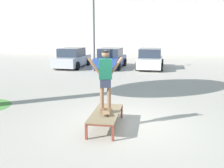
{
  "coord_description": "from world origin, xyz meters",
  "views": [
    {
      "loc": [
        0.54,
        -7.71,
        2.77
      ],
      "look_at": [
        -0.51,
        1.04,
        1.0
      ],
      "focal_mm": 42.4,
      "sensor_mm": 36.0,
      "label": 1
    }
  ],
  "objects_px": {
    "skateboard": "(106,110)",
    "car_silver": "(72,58)",
    "car_white": "(150,59)",
    "skate_box": "(106,114)",
    "light_post": "(94,15)",
    "skater": "(105,76)",
    "car_blue": "(111,59)"
  },
  "relations": [
    {
      "from": "car_silver",
      "to": "car_white",
      "type": "relative_size",
      "value": 1.01
    },
    {
      "from": "skate_box",
      "to": "skater",
      "type": "xyz_separation_m",
      "value": [
        -0.0,
        -0.05,
        1.12
      ]
    },
    {
      "from": "car_white",
      "to": "skateboard",
      "type": "bearing_deg",
      "value": -96.92
    },
    {
      "from": "skater",
      "to": "light_post",
      "type": "bearing_deg",
      "value": 102.19
    },
    {
      "from": "skate_box",
      "to": "skater",
      "type": "bearing_deg",
      "value": -92.65
    },
    {
      "from": "skate_box",
      "to": "car_silver",
      "type": "relative_size",
      "value": 0.44
    },
    {
      "from": "skate_box",
      "to": "skater",
      "type": "distance_m",
      "value": 1.12
    },
    {
      "from": "skateboard",
      "to": "car_silver",
      "type": "distance_m",
      "value": 13.47
    },
    {
      "from": "skate_box",
      "to": "car_white",
      "type": "distance_m",
      "value": 12.81
    },
    {
      "from": "car_silver",
      "to": "light_post",
      "type": "xyz_separation_m",
      "value": [
        2.05,
        -1.7,
        3.13
      ]
    },
    {
      "from": "skateboard",
      "to": "car_blue",
      "type": "bearing_deg",
      "value": 96.4
    },
    {
      "from": "skate_box",
      "to": "light_post",
      "type": "distance_m",
      "value": 11.73
    },
    {
      "from": "skater",
      "to": "car_blue",
      "type": "xyz_separation_m",
      "value": [
        -1.44,
        12.85,
        -0.84
      ]
    },
    {
      "from": "skater",
      "to": "light_post",
      "type": "height_order",
      "value": "light_post"
    },
    {
      "from": "skateboard",
      "to": "light_post",
      "type": "xyz_separation_m",
      "value": [
        -2.38,
        11.02,
        3.29
      ]
    },
    {
      "from": "skater",
      "to": "skate_box",
      "type": "bearing_deg",
      "value": 87.35
    },
    {
      "from": "skate_box",
      "to": "light_post",
      "type": "height_order",
      "value": "light_post"
    },
    {
      "from": "car_white",
      "to": "light_post",
      "type": "distance_m",
      "value": 5.32
    },
    {
      "from": "car_silver",
      "to": "car_white",
      "type": "height_order",
      "value": "same"
    },
    {
      "from": "car_blue",
      "to": "car_silver",
      "type": "bearing_deg",
      "value": -177.44
    },
    {
      "from": "skate_box",
      "to": "car_blue",
      "type": "bearing_deg",
      "value": 96.43
    },
    {
      "from": "light_post",
      "to": "car_white",
      "type": "bearing_deg",
      "value": 24.0
    },
    {
      "from": "skate_box",
      "to": "light_post",
      "type": "xyz_separation_m",
      "value": [
        -2.38,
        10.97,
        3.41
      ]
    },
    {
      "from": "skateboard",
      "to": "car_silver",
      "type": "xyz_separation_m",
      "value": [
        -4.43,
        12.72,
        0.15
      ]
    },
    {
      "from": "skate_box",
      "to": "light_post",
      "type": "bearing_deg",
      "value": 102.25
    },
    {
      "from": "light_post",
      "to": "skate_box",
      "type": "bearing_deg",
      "value": -77.75
    },
    {
      "from": "car_blue",
      "to": "light_post",
      "type": "distance_m",
      "value": 3.75
    },
    {
      "from": "skate_box",
      "to": "car_white",
      "type": "relative_size",
      "value": 0.45
    },
    {
      "from": "skate_box",
      "to": "car_silver",
      "type": "distance_m",
      "value": 13.43
    },
    {
      "from": "car_silver",
      "to": "skate_box",
      "type": "bearing_deg",
      "value": -70.71
    },
    {
      "from": "car_silver",
      "to": "car_white",
      "type": "bearing_deg",
      "value": 0.45
    },
    {
      "from": "skate_box",
      "to": "car_silver",
      "type": "height_order",
      "value": "car_silver"
    }
  ]
}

